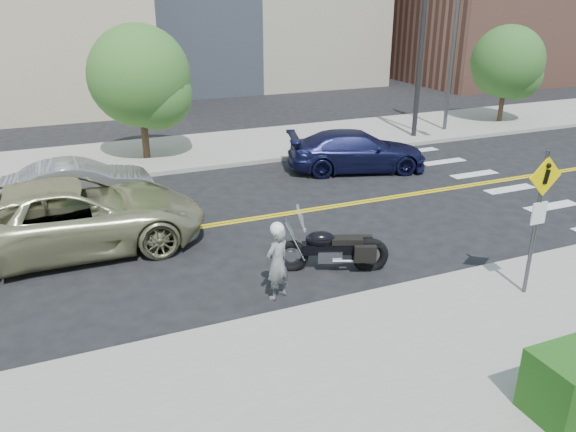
# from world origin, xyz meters

# --- Properties ---
(ground_plane) EXTENTS (120.00, 120.00, 0.00)m
(ground_plane) POSITION_xyz_m (0.00, 0.00, 0.00)
(ground_plane) COLOR black
(ground_plane) RESTS_ON ground
(sidewalk_near) EXTENTS (60.00, 5.00, 0.15)m
(sidewalk_near) POSITION_xyz_m (0.00, -7.50, 0.07)
(sidewalk_near) COLOR #9E9B91
(sidewalk_near) RESTS_ON ground_plane
(sidewalk_far) EXTENTS (60.00, 5.00, 0.15)m
(sidewalk_far) POSITION_xyz_m (0.00, 7.50, 0.07)
(sidewalk_far) COLOR #9E9B91
(sidewalk_far) RESTS_ON ground_plane
(lamp_post) EXTENTS (0.16, 0.16, 8.00)m
(lamp_post) POSITION_xyz_m (12.00, 6.50, 4.15)
(lamp_post) COLOR #4C4C51
(lamp_post) RESTS_ON sidewalk_far
(traffic_light) EXTENTS (0.28, 4.50, 7.00)m
(traffic_light) POSITION_xyz_m (10.00, 5.08, 4.67)
(traffic_light) COLOR black
(traffic_light) RESTS_ON sidewalk_far
(pedestrian_sign) EXTENTS (0.78, 0.08, 3.00)m
(pedestrian_sign) POSITION_xyz_m (4.20, -6.31, 1.96)
(pedestrian_sign) COLOR #4C4C51
(pedestrian_sign) RESTS_ON sidewalk_near
(motorcyclist) EXTENTS (0.68, 0.58, 1.69)m
(motorcyclist) POSITION_xyz_m (-0.47, -4.29, 0.84)
(motorcyclist) COLOR silver
(motorcyclist) RESTS_ON ground
(motorcycle) EXTENTS (2.60, 1.61, 1.52)m
(motorcycle) POSITION_xyz_m (1.13, -3.61, 0.76)
(motorcycle) COLOR black
(motorcycle) RESTS_ON ground
(suv) EXTENTS (6.27, 2.91, 1.74)m
(suv) POSITION_xyz_m (-4.13, -0.21, 0.87)
(suv) COLOR tan
(suv) RESTS_ON ground
(parked_car_silver) EXTENTS (4.23, 1.54, 1.38)m
(parked_car_silver) POSITION_xyz_m (-3.79, 2.89, 0.69)
(parked_car_silver) COLOR #97989E
(parked_car_silver) RESTS_ON ground
(parked_car_blue) EXTENTS (5.22, 3.26, 1.41)m
(parked_car_blue) POSITION_xyz_m (5.46, 2.96, 0.70)
(parked_car_blue) COLOR #151841
(parked_car_blue) RESTS_ON ground
(tree_far_a) EXTENTS (3.62, 3.62, 4.94)m
(tree_far_a) POSITION_xyz_m (-1.19, 7.02, 3.13)
(tree_far_a) COLOR #382619
(tree_far_a) RESTS_ON ground
(tree_far_b) EXTENTS (3.30, 3.30, 4.57)m
(tree_far_b) POSITION_xyz_m (15.51, 6.89, 2.91)
(tree_far_b) COLOR #382619
(tree_far_b) RESTS_ON ground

